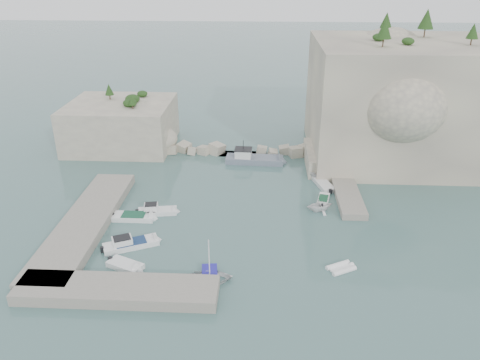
{
  "coord_description": "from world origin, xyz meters",
  "views": [
    {
      "loc": [
        2.64,
        -45.39,
        27.06
      ],
      "look_at": [
        0.0,
        6.0,
        3.0
      ],
      "focal_mm": 35.0,
      "sensor_mm": 36.0,
      "label": 1
    }
  ],
  "objects_px": {
    "motorboat_c": "(134,219)",
    "inflatable_dinghy": "(341,270)",
    "motorboat_b": "(157,213)",
    "work_boat": "(254,162)",
    "rowboat": "(210,281)",
    "motorboat_e": "(125,268)",
    "tender_east_d": "(322,180)",
    "tender_east_a": "(319,211)",
    "tender_east_b": "(323,202)",
    "tender_east_c": "(323,186)",
    "motorboat_d": "(131,247)"
  },
  "relations": [
    {
      "from": "motorboat_c",
      "to": "rowboat",
      "type": "relative_size",
      "value": 1.19
    },
    {
      "from": "inflatable_dinghy",
      "to": "tender_east_a",
      "type": "bearing_deg",
      "value": 65.96
    },
    {
      "from": "tender_east_a",
      "to": "tender_east_c",
      "type": "bearing_deg",
      "value": -27.01
    },
    {
      "from": "tender_east_b",
      "to": "motorboat_e",
      "type": "bearing_deg",
      "value": 138.61
    },
    {
      "from": "inflatable_dinghy",
      "to": "tender_east_d",
      "type": "height_order",
      "value": "tender_east_d"
    },
    {
      "from": "rowboat",
      "to": "inflatable_dinghy",
      "type": "height_order",
      "value": "rowboat"
    },
    {
      "from": "motorboat_c",
      "to": "tender_east_b",
      "type": "distance_m",
      "value": 23.0
    },
    {
      "from": "inflatable_dinghy",
      "to": "work_boat",
      "type": "bearing_deg",
      "value": 80.51
    },
    {
      "from": "motorboat_d",
      "to": "tender_east_b",
      "type": "distance_m",
      "value": 23.89
    },
    {
      "from": "motorboat_b",
      "to": "tender_east_a",
      "type": "relative_size",
      "value": 1.54
    },
    {
      "from": "inflatable_dinghy",
      "to": "tender_east_c",
      "type": "bearing_deg",
      "value": 60.63
    },
    {
      "from": "work_boat",
      "to": "motorboat_c",
      "type": "bearing_deg",
      "value": -124.97
    },
    {
      "from": "motorboat_c",
      "to": "tender_east_d",
      "type": "bearing_deg",
      "value": 27.57
    },
    {
      "from": "rowboat",
      "to": "tender_east_b",
      "type": "distance_m",
      "value": 20.52
    },
    {
      "from": "motorboat_e",
      "to": "tender_east_b",
      "type": "height_order",
      "value": "same"
    },
    {
      "from": "motorboat_b",
      "to": "tender_east_c",
      "type": "height_order",
      "value": "motorboat_b"
    },
    {
      "from": "rowboat",
      "to": "work_boat",
      "type": "bearing_deg",
      "value": -14.17
    },
    {
      "from": "motorboat_e",
      "to": "rowboat",
      "type": "bearing_deg",
      "value": 13.5
    },
    {
      "from": "tender_east_c",
      "to": "work_boat",
      "type": "xyz_separation_m",
      "value": [
        -9.33,
        7.67,
        0.0
      ]
    },
    {
      "from": "inflatable_dinghy",
      "to": "work_boat",
      "type": "relative_size",
      "value": 0.31
    },
    {
      "from": "motorboat_c",
      "to": "inflatable_dinghy",
      "type": "xyz_separation_m",
      "value": [
        22.58,
        -8.72,
        0.0
      ]
    },
    {
      "from": "inflatable_dinghy",
      "to": "motorboat_c",
      "type": "bearing_deg",
      "value": 130.54
    },
    {
      "from": "inflatable_dinghy",
      "to": "tender_east_c",
      "type": "relative_size",
      "value": 0.58
    },
    {
      "from": "motorboat_d",
      "to": "work_boat",
      "type": "height_order",
      "value": "work_boat"
    },
    {
      "from": "motorboat_b",
      "to": "inflatable_dinghy",
      "type": "bearing_deg",
      "value": -35.66
    },
    {
      "from": "tender_east_a",
      "to": "rowboat",
      "type": "bearing_deg",
      "value": 124.01
    },
    {
      "from": "tender_east_c",
      "to": "tender_east_d",
      "type": "xyz_separation_m",
      "value": [
        0.06,
        1.95,
        0.0
      ]
    },
    {
      "from": "tender_east_a",
      "to": "tender_east_b",
      "type": "relative_size",
      "value": 0.86
    },
    {
      "from": "inflatable_dinghy",
      "to": "work_boat",
      "type": "height_order",
      "value": "work_boat"
    },
    {
      "from": "motorboat_b",
      "to": "inflatable_dinghy",
      "type": "relative_size",
      "value": 1.75
    },
    {
      "from": "motorboat_e",
      "to": "tender_east_c",
      "type": "xyz_separation_m",
      "value": [
        21.3,
        19.43,
        0.0
      ]
    },
    {
      "from": "tender_east_c",
      "to": "tender_east_b",
      "type": "bearing_deg",
      "value": 157.31
    },
    {
      "from": "motorboat_c",
      "to": "tender_east_b",
      "type": "xyz_separation_m",
      "value": [
        22.38,
        5.3,
        0.0
      ]
    },
    {
      "from": "motorboat_e",
      "to": "work_boat",
      "type": "xyz_separation_m",
      "value": [
        11.97,
        27.09,
        0.0
      ]
    },
    {
      "from": "motorboat_b",
      "to": "work_boat",
      "type": "relative_size",
      "value": 0.54
    },
    {
      "from": "motorboat_e",
      "to": "tender_east_c",
      "type": "relative_size",
      "value": 0.79
    },
    {
      "from": "motorboat_c",
      "to": "inflatable_dinghy",
      "type": "bearing_deg",
      "value": -20.93
    },
    {
      "from": "rowboat",
      "to": "inflatable_dinghy",
      "type": "bearing_deg",
      "value": -86.3
    },
    {
      "from": "motorboat_b",
      "to": "inflatable_dinghy",
      "type": "height_order",
      "value": "motorboat_b"
    },
    {
      "from": "tender_east_c",
      "to": "motorboat_c",
      "type": "bearing_deg",
      "value": 97.33
    },
    {
      "from": "motorboat_b",
      "to": "rowboat",
      "type": "xyz_separation_m",
      "value": [
        7.63,
        -12.55,
        0.0
      ]
    },
    {
      "from": "motorboat_e",
      "to": "inflatable_dinghy",
      "type": "relative_size",
      "value": 1.38
    },
    {
      "from": "motorboat_e",
      "to": "rowboat",
      "type": "xyz_separation_m",
      "value": [
        8.46,
        -1.65,
        0.0
      ]
    },
    {
      "from": "motorboat_b",
      "to": "tender_east_b",
      "type": "relative_size",
      "value": 1.32
    },
    {
      "from": "inflatable_dinghy",
      "to": "tender_east_b",
      "type": "xyz_separation_m",
      "value": [
        -0.2,
        14.02,
        0.0
      ]
    },
    {
      "from": "motorboat_b",
      "to": "motorboat_e",
      "type": "xyz_separation_m",
      "value": [
        -0.83,
        -10.9,
        0.0
      ]
    },
    {
      "from": "inflatable_dinghy",
      "to": "tender_east_b",
      "type": "relative_size",
      "value": 0.76
    },
    {
      "from": "inflatable_dinghy",
      "to": "motorboat_b",
      "type": "bearing_deg",
      "value": 124.93
    },
    {
      "from": "motorboat_e",
      "to": "motorboat_c",
      "type": "distance_m",
      "value": 9.62
    },
    {
      "from": "tender_east_c",
      "to": "motorboat_b",
      "type": "bearing_deg",
      "value": 96.49
    }
  ]
}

